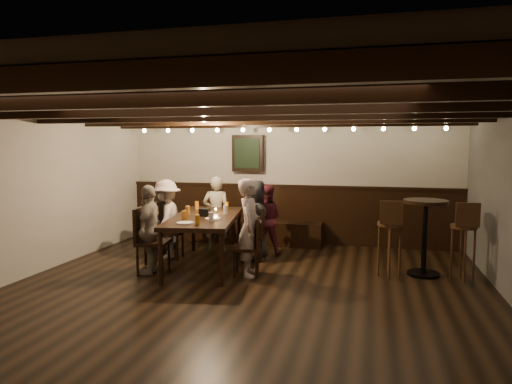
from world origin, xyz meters
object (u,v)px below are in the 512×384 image
(chair_left_near, at_px, (169,241))
(high_top_table, at_px, (425,226))
(chair_right_near, at_px, (253,244))
(person_left_far, at_px, (150,229))
(person_bench_centre, at_px, (216,214))
(person_bench_right, at_px, (266,219))
(bar_stool_left, at_px, (389,248))
(bar_stool_right, at_px, (463,251))
(chair_left_far, at_px, (152,253))
(person_bench_left, at_px, (165,219))
(person_left_near, at_px, (166,219))
(person_right_near, at_px, (255,220))
(chair_right_far, at_px, (248,258))
(person_right_far, at_px, (250,227))
(dining_table, at_px, (205,220))

(chair_left_near, relative_size, high_top_table, 0.86)
(chair_right_near, relative_size, person_left_far, 0.67)
(person_bench_centre, bearing_deg, person_bench_right, 170.54)
(chair_left_near, relative_size, chair_right_near, 1.08)
(bar_stool_left, bearing_deg, person_bench_centre, 159.87)
(chair_left_near, relative_size, bar_stool_right, 0.84)
(chair_left_far, relative_size, person_bench_left, 0.82)
(person_left_near, bearing_deg, person_bench_left, -161.57)
(person_right_near, bearing_deg, chair_right_far, 177.97)
(person_left_far, xyz_separation_m, bar_stool_right, (4.47, 0.73, -0.24))
(chair_left_far, distance_m, bar_stool_right, 4.50)
(person_bench_left, bearing_deg, chair_right_near, 164.46)
(person_right_far, bearing_deg, person_bench_left, 50.71)
(person_bench_right, bearing_deg, person_right_near, 71.57)
(person_bench_left, distance_m, person_bench_centre, 0.92)
(person_left_far, xyz_separation_m, high_top_table, (3.97, 0.89, 0.07))
(chair_right_near, xyz_separation_m, person_right_near, (0.03, 0.01, 0.40))
(person_bench_centre, distance_m, person_right_far, 1.68)
(person_left_near, relative_size, person_right_far, 0.93)
(person_bench_left, xyz_separation_m, bar_stool_right, (4.84, -0.57, -0.18))
(dining_table, distance_m, chair_right_far, 0.97)
(chair_left_far, xyz_separation_m, bar_stool_right, (4.44, 0.73, 0.12))
(person_bench_right, xyz_separation_m, bar_stool_left, (2.06, -0.92, -0.19))
(person_bench_left, height_order, high_top_table, person_bench_left)
(person_left_near, height_order, person_right_far, person_right_far)
(chair_right_near, relative_size, person_right_far, 0.62)
(chair_left_far, height_order, person_right_near, person_right_near)
(chair_left_near, height_order, chair_left_far, chair_left_far)
(person_bench_left, bearing_deg, person_right_far, 140.71)
(chair_left_far, distance_m, person_bench_left, 1.39)
(dining_table, relative_size, chair_left_far, 2.31)
(person_bench_left, distance_m, person_bench_right, 1.80)
(chair_right_far, relative_size, person_bench_centre, 0.63)
(chair_left_near, relative_size, chair_right_far, 1.12)
(dining_table, relative_size, person_left_near, 1.71)
(bar_stool_left, bearing_deg, person_bench_right, 152.99)
(chair_right_far, relative_size, person_bench_right, 0.70)
(high_top_table, bearing_deg, chair_right_near, 174.82)
(person_left_near, relative_size, high_top_table, 1.20)
(person_bench_centre, height_order, person_right_near, person_bench_centre)
(person_bench_right, height_order, person_left_near, person_left_near)
(chair_left_near, bearing_deg, person_bench_left, -158.22)
(dining_table, relative_size, person_left_far, 1.72)
(person_left_near, bearing_deg, chair_right_far, 58.49)
(person_left_near, distance_m, bar_stool_right, 4.62)
(person_bench_left, xyz_separation_m, bar_stool_left, (3.84, -0.62, -0.18))
(chair_right_far, distance_m, bar_stool_right, 3.06)
(person_right_far, bearing_deg, chair_left_far, 90.00)
(person_bench_left, distance_m, person_left_near, 0.48)
(dining_table, xyz_separation_m, person_left_far, (-0.67, -0.57, -0.08))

